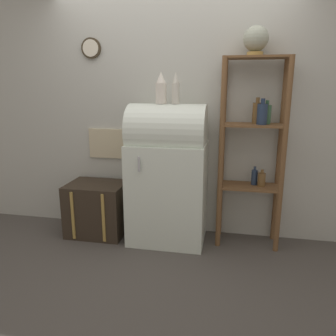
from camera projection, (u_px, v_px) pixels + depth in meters
The scene contains 8 objects.
ground_plane at pixel (162, 251), 3.25m from camera, with size 12.00×12.00×0.00m, color #4C4742.
wall_back at pixel (173, 109), 3.46m from camera, with size 7.00×0.09×2.70m.
refrigerator at pixel (168, 174), 3.33m from camera, with size 0.77×0.58×1.42m.
suitcase_trunk at pixel (97, 209), 3.59m from camera, with size 0.61×0.48×0.57m.
shelf_unit at pixel (253, 142), 3.18m from camera, with size 0.62×0.32×1.86m.
globe at pixel (256, 40), 2.98m from camera, with size 0.23×0.23×0.27m.
vase_left at pixel (161, 89), 3.14m from camera, with size 0.11×0.11×0.30m.
vase_center at pixel (176, 89), 3.10m from camera, with size 0.07×0.07×0.30m.
Camera 1 is at (0.64, -2.88, 1.60)m, focal length 35.00 mm.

